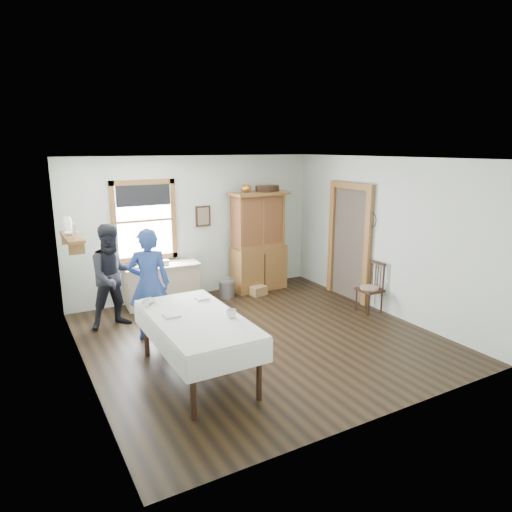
% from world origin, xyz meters
% --- Properties ---
extents(room, '(5.01, 5.01, 2.70)m').
position_xyz_m(room, '(0.00, 0.00, 1.35)').
color(room, black).
rests_on(room, ground).
extents(window, '(1.18, 0.07, 1.48)m').
position_xyz_m(window, '(-1.00, 2.47, 1.63)').
color(window, white).
rests_on(window, room).
extents(doorway, '(0.09, 1.14, 2.22)m').
position_xyz_m(doorway, '(2.46, 0.85, 1.16)').
color(doorway, '#4A3E34').
rests_on(doorway, room).
extents(wall_shelf, '(0.24, 1.00, 0.44)m').
position_xyz_m(wall_shelf, '(-2.37, 1.54, 1.57)').
color(wall_shelf, olive).
rests_on(wall_shelf, room).
extents(framed_picture, '(0.30, 0.04, 0.40)m').
position_xyz_m(framed_picture, '(0.15, 2.46, 1.55)').
color(framed_picture, black).
rests_on(framed_picture, room).
extents(rug_beater, '(0.01, 0.27, 0.27)m').
position_xyz_m(rug_beater, '(2.45, 0.30, 1.72)').
color(rug_beater, black).
rests_on(rug_beater, room).
extents(work_counter, '(1.38, 0.61, 0.77)m').
position_xyz_m(work_counter, '(-0.81, 2.17, 0.39)').
color(work_counter, tan).
rests_on(work_counter, room).
extents(china_hutch, '(1.19, 0.60, 2.00)m').
position_xyz_m(china_hutch, '(1.22, 2.17, 1.00)').
color(china_hutch, olive).
rests_on(china_hutch, room).
extents(dining_table, '(1.06, 2.01, 0.80)m').
position_xyz_m(dining_table, '(-1.28, -0.67, 0.40)').
color(dining_table, silver).
rests_on(dining_table, room).
extents(spindle_chair, '(0.43, 0.43, 0.90)m').
position_xyz_m(spindle_chair, '(2.26, 0.03, 0.45)').
color(spindle_chair, black).
rests_on(spindle_chair, room).
extents(pail, '(0.38, 0.38, 0.33)m').
position_xyz_m(pail, '(0.40, 1.99, 0.16)').
color(pail, gray).
rests_on(pail, room).
extents(wicker_basket, '(0.33, 0.26, 0.18)m').
position_xyz_m(wicker_basket, '(1.01, 1.80, 0.09)').
color(wicker_basket, olive).
rests_on(wicker_basket, room).
extents(woman_blue, '(0.66, 0.53, 1.58)m').
position_xyz_m(woman_blue, '(-1.44, 0.82, 0.79)').
color(woman_blue, navy).
rests_on(woman_blue, room).
extents(figure_dark, '(0.82, 0.67, 1.57)m').
position_xyz_m(figure_dark, '(-1.80, 1.54, 0.78)').
color(figure_dark, black).
rests_on(figure_dark, room).
extents(table_cup_a, '(0.17, 0.17, 0.10)m').
position_xyz_m(table_cup_a, '(-0.91, -0.90, 0.86)').
color(table_cup_a, silver).
rests_on(table_cup_a, dining_table).
extents(table_cup_b, '(0.12, 0.12, 0.10)m').
position_xyz_m(table_cup_b, '(-1.72, -0.01, 0.85)').
color(table_cup_b, silver).
rests_on(table_cup_b, dining_table).
extents(table_bowl, '(0.22, 0.22, 0.05)m').
position_xyz_m(table_bowl, '(-1.66, 0.11, 0.83)').
color(table_bowl, silver).
rests_on(table_bowl, dining_table).
extents(counter_book, '(0.22, 0.26, 0.02)m').
position_xyz_m(counter_book, '(-1.07, 2.15, 0.78)').
color(counter_book, '#725D4C').
rests_on(counter_book, work_counter).
extents(counter_bowl, '(0.22, 0.22, 0.06)m').
position_xyz_m(counter_bowl, '(-0.90, 2.11, 0.80)').
color(counter_bowl, silver).
rests_on(counter_bowl, work_counter).
extents(shelf_bowl, '(0.22, 0.22, 0.05)m').
position_xyz_m(shelf_bowl, '(-2.37, 1.55, 1.60)').
color(shelf_bowl, silver).
rests_on(shelf_bowl, wall_shelf).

